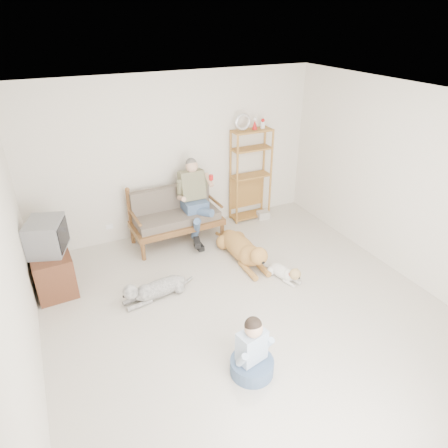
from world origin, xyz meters
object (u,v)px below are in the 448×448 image
golden_retriever (244,250)px  loveseat (175,214)px  etagere (251,174)px  tv_stand (52,269)px

golden_retriever → loveseat: bearing=124.0°
etagere → golden_retriever: 1.65m
loveseat → etagere: etagere is taller
loveseat → tv_stand: (-2.02, -0.52, -0.19)m
loveseat → etagere: (1.54, 0.20, 0.39)m
tv_stand → golden_retriever: (2.76, -0.55, -0.11)m
tv_stand → etagere: bearing=8.7°
golden_retriever → tv_stand: bearing=168.2°
loveseat → golden_retriever: size_ratio=0.98×
loveseat → etagere: size_ratio=0.76×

